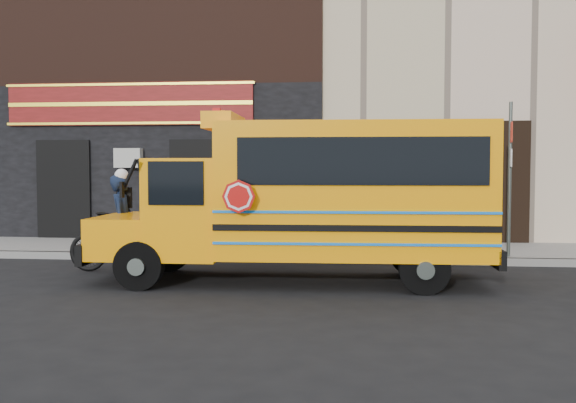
% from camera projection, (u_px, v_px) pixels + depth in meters
% --- Properties ---
extents(ground, '(120.00, 120.00, 0.00)m').
position_uv_depth(ground, '(305.00, 285.00, 10.92)').
color(ground, black).
rests_on(ground, ground).
extents(curb, '(40.00, 0.20, 0.15)m').
position_uv_depth(curb, '(315.00, 259.00, 13.49)').
color(curb, gray).
rests_on(curb, ground).
extents(sidewalk, '(40.00, 3.00, 0.15)m').
position_uv_depth(sidewalk, '(319.00, 250.00, 14.98)').
color(sidewalk, slate).
rests_on(sidewalk, ground).
extents(building, '(20.00, 10.70, 12.00)m').
position_uv_depth(building, '(329.00, 42.00, 20.98)').
color(building, beige).
rests_on(building, sidewalk).
extents(school_bus, '(6.95, 2.53, 2.92)m').
position_uv_depth(school_bus, '(315.00, 196.00, 11.13)').
color(school_bus, black).
rests_on(school_bus, ground).
extents(sign_pole, '(0.07, 0.29, 3.35)m').
position_uv_depth(sign_pole, '(510.00, 175.00, 13.22)').
color(sign_pole, '#434B46').
rests_on(sign_pole, ground).
extents(bicycle, '(1.92, 0.55, 1.15)m').
position_uv_depth(bicycle, '(118.00, 242.00, 12.26)').
color(bicycle, black).
rests_on(bicycle, ground).
extents(cyclist, '(0.52, 0.71, 1.82)m').
position_uv_depth(cyclist, '(122.00, 225.00, 12.16)').
color(cyclist, black).
rests_on(cyclist, ground).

